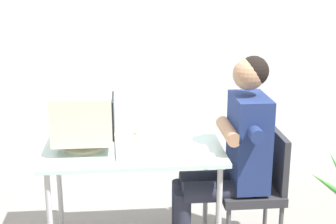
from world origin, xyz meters
name	(u,v)px	position (x,y,z in m)	size (l,w,h in m)	color
wall_back	(162,12)	(0.30, 1.40, 1.50)	(8.00, 0.10, 3.00)	silver
desk	(134,160)	(0.00, 0.00, 0.67)	(1.18, 0.63, 0.74)	#B7B7BC
crt_monitor	(83,117)	(-0.32, 0.04, 0.95)	(0.39, 0.36, 0.38)	beige
keyboard	(128,146)	(-0.03, 0.04, 0.75)	(0.18, 0.48, 0.03)	beige
office_chair	(258,184)	(0.84, -0.04, 0.48)	(0.41, 0.41, 0.83)	#4C4C51
person_seated	(233,150)	(0.65, -0.04, 0.73)	(0.73, 0.58, 1.35)	navy
desk_mug	(141,132)	(0.06, 0.21, 0.78)	(0.07, 0.08, 0.09)	white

